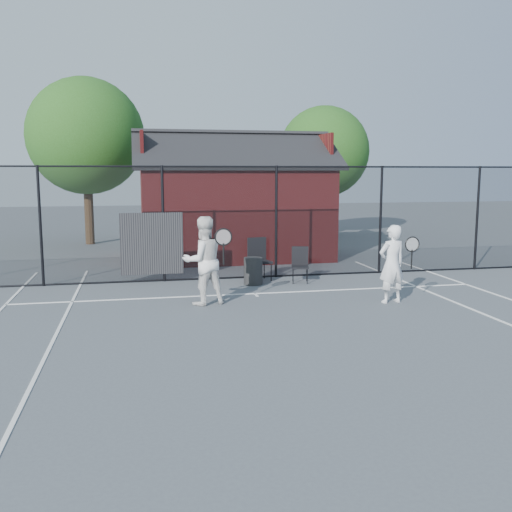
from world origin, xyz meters
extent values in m
plane|color=#4D5258|center=(0.00, 0.00, 0.00)|extent=(80.00, 80.00, 0.00)
cube|color=white|center=(0.00, 3.00, 0.01)|extent=(11.00, 0.06, 0.01)
cube|color=white|center=(-4.11, -2.00, 0.01)|extent=(0.06, 18.00, 0.01)
cube|color=white|center=(0.00, 2.85, 0.01)|extent=(0.06, 0.30, 0.01)
cylinder|color=black|center=(-5.00, 5.00, 1.50)|extent=(0.07, 0.07, 3.00)
cylinder|color=black|center=(-2.00, 5.00, 1.50)|extent=(0.07, 0.07, 3.00)
cylinder|color=black|center=(1.00, 5.00, 1.50)|extent=(0.07, 0.07, 3.00)
cylinder|color=black|center=(4.00, 5.00, 1.50)|extent=(0.07, 0.07, 3.00)
cylinder|color=black|center=(7.00, 5.00, 1.50)|extent=(0.07, 0.07, 3.00)
cylinder|color=black|center=(0.00, 5.00, 2.97)|extent=(22.00, 0.04, 0.04)
cylinder|color=black|center=(0.00, 5.00, 0.03)|extent=(22.00, 0.04, 0.04)
cube|color=black|center=(0.00, 5.00, 1.50)|extent=(22.00, 3.00, 0.01)
cube|color=black|center=(-2.30, 4.98, 1.00)|extent=(1.60, 0.04, 1.60)
cube|color=maroon|center=(0.50, 9.00, 1.50)|extent=(6.00, 4.00, 3.00)
cube|color=black|center=(0.50, 8.00, 3.53)|extent=(6.50, 2.36, 1.32)
cube|color=black|center=(0.50, 10.00, 3.53)|extent=(6.50, 2.36, 1.32)
cube|color=maroon|center=(-2.45, 9.00, 3.53)|extent=(0.10, 2.80, 1.06)
cube|color=maroon|center=(3.45, 9.00, 3.53)|extent=(0.10, 2.80, 1.06)
cylinder|color=black|center=(-4.50, 13.50, 1.26)|extent=(0.36, 0.36, 2.52)
sphere|color=#224814|center=(-4.50, 13.50, 4.20)|extent=(4.48, 4.48, 4.48)
cylinder|color=black|center=(5.50, 14.50, 1.12)|extent=(0.36, 0.36, 2.23)
sphere|color=#224814|center=(5.50, 14.50, 3.72)|extent=(3.97, 3.97, 3.97)
imported|color=white|center=(2.73, 1.51, 0.85)|extent=(0.68, 0.51, 1.71)
torus|color=black|center=(3.01, 1.16, 1.32)|extent=(0.33, 0.03, 0.33)
cylinder|color=black|center=(3.01, 1.16, 1.00)|extent=(0.03, 0.03, 0.41)
imported|color=white|center=(-1.29, 2.20, 0.95)|extent=(1.08, 0.93, 1.90)
torus|color=black|center=(-0.91, 1.82, 1.49)|extent=(0.37, 0.03, 0.37)
cylinder|color=black|center=(-0.91, 1.82, 1.14)|extent=(0.04, 0.04, 0.46)
cube|color=black|center=(0.47, 4.60, 0.55)|extent=(0.63, 0.64, 1.09)
cube|color=black|center=(1.42, 4.10, 0.45)|extent=(0.53, 0.54, 0.90)
cylinder|color=#262626|center=(0.18, 4.10, 0.35)|extent=(0.57, 0.57, 0.69)
camera|label=1|loc=(-2.66, -9.82, 2.83)|focal=40.00mm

